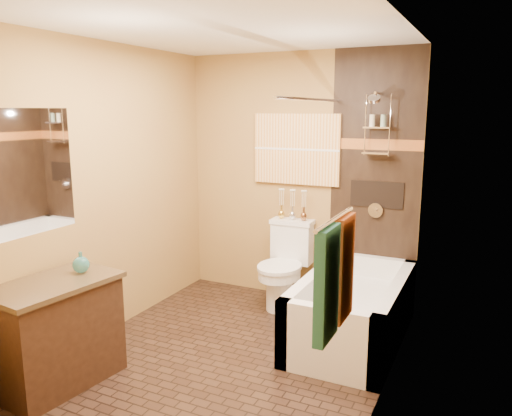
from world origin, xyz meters
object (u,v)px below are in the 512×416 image
Objects in this scene: sunset_painting at (296,149)px; toilet at (285,264)px; bathtub at (353,315)px; vanity at (56,332)px.

sunset_painting reaches higher than toilet.
toilet is at bearing 151.10° from bathtub.
vanity is at bearing -111.41° from sunset_painting.
toilet is at bearing 73.16° from vanity.
sunset_painting is 1.16m from toilet.
toilet is (-0.81, 0.45, 0.21)m from bathtub.
sunset_painting is 1.06× the size of toilet.
sunset_painting reaches higher than vanity.
toilet is 2.24m from vanity.
sunset_painting is 1.72m from bathtub.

